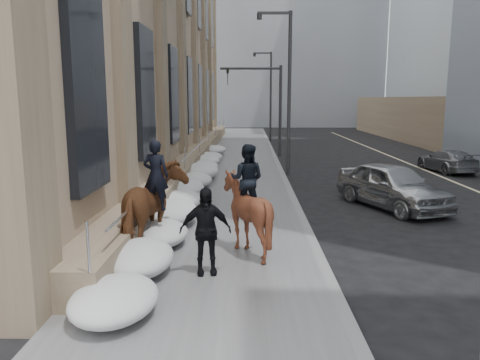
{
  "coord_description": "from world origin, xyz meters",
  "views": [
    {
      "loc": [
        0.92,
        -9.54,
        3.83
      ],
      "look_at": [
        0.68,
        2.69,
        1.7
      ],
      "focal_mm": 35.0,
      "sensor_mm": 36.0,
      "label": 1
    }
  ],
  "objects_px": {
    "mounted_horse_left": "(154,206)",
    "car_grey": "(447,161)",
    "pedestrian": "(205,231)",
    "mounted_horse_right": "(246,208)",
    "car_silver": "(392,186)"
  },
  "relations": [
    {
      "from": "car_silver",
      "to": "mounted_horse_right",
      "type": "bearing_deg",
      "value": -156.75
    },
    {
      "from": "mounted_horse_left",
      "to": "pedestrian",
      "type": "bearing_deg",
      "value": 140.6
    },
    {
      "from": "mounted_horse_right",
      "to": "pedestrian",
      "type": "bearing_deg",
      "value": 72.39
    },
    {
      "from": "mounted_horse_left",
      "to": "mounted_horse_right",
      "type": "distance_m",
      "value": 2.24
    },
    {
      "from": "mounted_horse_right",
      "to": "pedestrian",
      "type": "height_order",
      "value": "mounted_horse_right"
    },
    {
      "from": "mounted_horse_right",
      "to": "mounted_horse_left",
      "type": "bearing_deg",
      "value": 12.56
    },
    {
      "from": "mounted_horse_left",
      "to": "pedestrian",
      "type": "distance_m",
      "value": 2.04
    },
    {
      "from": "pedestrian",
      "to": "car_grey",
      "type": "xyz_separation_m",
      "value": [
        11.44,
        15.24,
        -0.48
      ]
    },
    {
      "from": "pedestrian",
      "to": "car_silver",
      "type": "distance_m",
      "value": 9.03
    },
    {
      "from": "mounted_horse_left",
      "to": "car_grey",
      "type": "relative_size",
      "value": 0.68
    },
    {
      "from": "pedestrian",
      "to": "car_silver",
      "type": "height_order",
      "value": "pedestrian"
    },
    {
      "from": "car_silver",
      "to": "car_grey",
      "type": "xyz_separation_m",
      "value": [
        5.45,
        8.48,
        -0.22
      ]
    },
    {
      "from": "pedestrian",
      "to": "car_grey",
      "type": "relative_size",
      "value": 0.47
    },
    {
      "from": "mounted_horse_right",
      "to": "pedestrian",
      "type": "relative_size",
      "value": 1.4
    },
    {
      "from": "mounted_horse_left",
      "to": "car_grey",
      "type": "bearing_deg",
      "value": -125.52
    }
  ]
}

